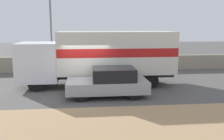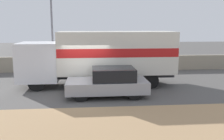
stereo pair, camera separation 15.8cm
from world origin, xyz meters
The scene contains 5 objects.
ground_plane centered at (0.00, 0.00, 0.00)m, with size 80.00×80.00×0.00m, color #514F4C.
stone_wall_backdrop centered at (0.00, 6.78, 0.58)m, with size 60.00×0.35×1.16m.
street_lamp centered at (-2.51, 6.20, 4.63)m, with size 0.56×0.28×8.13m.
box_truck centered at (0.93, 1.93, 1.83)m, with size 8.95×2.50×3.19m.
car_hatchback centered at (1.16, -0.40, 0.72)m, with size 4.05×1.86×1.45m.
Camera 2 is at (0.23, -12.61, 3.55)m, focal length 40.00 mm.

